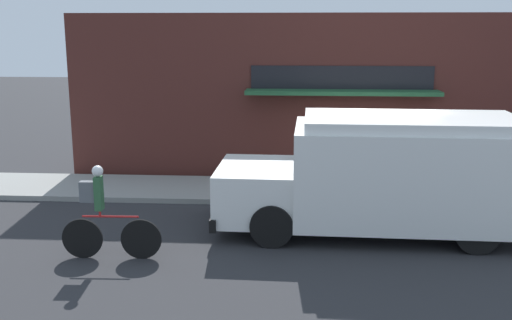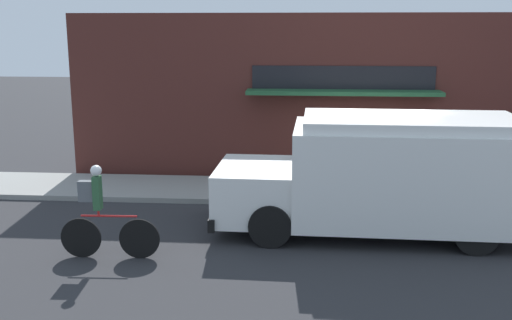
# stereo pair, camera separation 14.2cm
# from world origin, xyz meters

# --- Properties ---
(ground_plane) EXTENTS (70.00, 70.00, 0.00)m
(ground_plane) POSITION_xyz_m (0.00, 0.00, 0.00)
(ground_plane) COLOR #2B2B2D
(sidewalk) EXTENTS (28.00, 2.18, 0.12)m
(sidewalk) POSITION_xyz_m (0.00, 1.09, 0.06)
(sidewalk) COLOR gray
(sidewalk) RESTS_ON ground_plane
(storefront) EXTENTS (15.36, 0.90, 4.31)m
(storefront) POSITION_xyz_m (-0.02, 2.59, 2.17)
(storefront) COLOR #4C231E
(storefront) RESTS_ON ground_plane
(school_bus) EXTENTS (5.97, 2.89, 2.30)m
(school_bus) POSITION_xyz_m (0.12, -1.61, 1.18)
(school_bus) COLOR white
(school_bus) RESTS_ON ground_plane
(cyclist) EXTENTS (1.74, 0.20, 1.66)m
(cyclist) POSITION_xyz_m (-4.93, -3.34, 0.77)
(cyclist) COLOR black
(cyclist) RESTS_ON ground_plane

